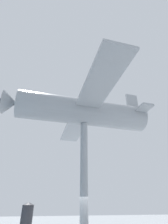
{
  "coord_description": "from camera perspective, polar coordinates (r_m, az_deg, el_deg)",
  "views": [
    {
      "loc": [
        -12.07,
        3.68,
        1.89
      ],
      "look_at": [
        0.0,
        0.0,
        8.81
      ],
      "focal_mm": 28.0,
      "sensor_mm": 36.0,
      "label": 1
    }
  ],
  "objects": [
    {
      "name": "support_pylon_central",
      "position": [
        12.77,
        0.0,
        -19.84
      ],
      "size": [
        0.54,
        0.54,
        7.73
      ],
      "color": "#999EA3",
      "rests_on": "ground_plane"
    },
    {
      "name": "visitor_person",
      "position": [
        14.72,
        0.55,
        -32.04
      ],
      "size": [
        0.44,
        0.3,
        1.79
      ],
      "rotation": [
        0.0,
        0.0,
        0.23
      ],
      "color": "#232328",
      "rests_on": "ground_plane"
    },
    {
      "name": "suspended_airplane",
      "position": [
        14.35,
        -0.9,
        0.16
      ],
      "size": [
        14.21,
        11.93,
        3.56
      ],
      "rotation": [
        0.0,
        0.0,
        -0.04
      ],
      "color": "#93999E",
      "rests_on": "support_pylon_central"
    },
    {
      "name": "info_kiosk",
      "position": [
        16.55,
        -18.25,
        -30.03
      ],
      "size": [
        1.03,
        1.03,
        2.28
      ],
      "color": "#333338",
      "rests_on": "ground_plane"
    }
  ]
}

